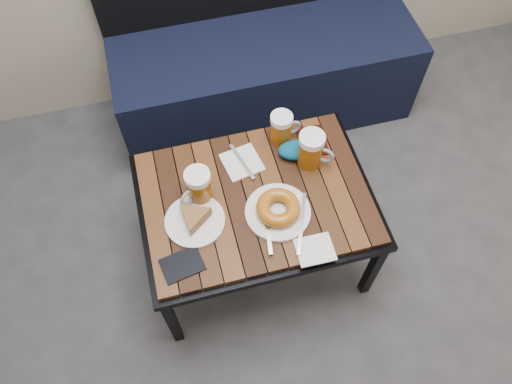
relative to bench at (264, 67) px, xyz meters
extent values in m
cube|color=black|center=(0.00, -0.02, -0.05)|extent=(1.40, 0.50, 0.45)
cube|color=black|center=(-0.64, -1.08, -0.06)|extent=(0.04, 0.03, 0.42)
cube|color=black|center=(0.14, -1.08, -0.06)|extent=(0.04, 0.03, 0.42)
cube|color=black|center=(-0.64, -0.52, -0.06)|extent=(0.04, 0.04, 0.42)
cube|color=black|center=(0.14, -0.52, -0.06)|extent=(0.04, 0.04, 0.42)
cube|color=black|center=(-0.25, -0.80, 0.16)|extent=(0.84, 0.62, 0.03)
cube|color=#351E0C|center=(-0.25, -0.80, 0.19)|extent=(0.80, 0.58, 0.02)
cylinder|color=#8D4A0B|center=(-0.44, -0.75, 0.26)|extent=(0.12, 0.12, 0.12)
cylinder|color=white|center=(-0.44, -0.75, 0.33)|extent=(0.09, 0.09, 0.03)
torus|color=#8C999E|center=(-0.48, -0.78, 0.26)|extent=(0.07, 0.05, 0.07)
cylinder|color=#8D4A0B|center=(-0.10, -0.58, 0.25)|extent=(0.08, 0.08, 0.11)
cylinder|color=white|center=(-0.10, -0.58, 0.32)|extent=(0.08, 0.08, 0.02)
torus|color=#8C999E|center=(-0.05, -0.58, 0.25)|extent=(0.07, 0.02, 0.07)
cylinder|color=#8D4A0B|center=(-0.02, -0.71, 0.26)|extent=(0.12, 0.12, 0.12)
cylinder|color=white|center=(-0.02, -0.71, 0.34)|extent=(0.09, 0.09, 0.03)
torus|color=#8C999E|center=(0.02, -0.73, 0.26)|extent=(0.07, 0.05, 0.08)
cylinder|color=white|center=(-0.48, -0.85, 0.21)|extent=(0.21, 0.21, 0.01)
cylinder|color=white|center=(-0.19, -0.89, 0.21)|extent=(0.23, 0.23, 0.02)
torus|color=#81490B|center=(-0.19, -0.89, 0.24)|extent=(0.15, 0.15, 0.05)
cube|color=#A5A8AD|center=(-0.13, -0.95, 0.22)|extent=(0.10, 0.23, 0.00)
cube|color=#A5A8AD|center=(-0.25, -0.95, 0.22)|extent=(0.04, 0.18, 0.00)
cube|color=white|center=(-0.26, -0.65, 0.20)|extent=(0.15, 0.15, 0.01)
cube|color=#A5A8AD|center=(-0.26, -0.65, 0.21)|extent=(0.06, 0.18, 0.00)
cube|color=white|center=(-0.11, -1.06, 0.20)|extent=(0.13, 0.11, 0.01)
cube|color=black|center=(-0.55, -1.00, 0.20)|extent=(0.15, 0.12, 0.01)
cube|color=black|center=(0.02, -0.62, 0.20)|extent=(0.11, 0.15, 0.01)
ellipsoid|color=navy|center=(-0.06, -0.66, 0.23)|extent=(0.15, 0.11, 0.06)
camera|label=1|loc=(-0.48, -1.68, 1.73)|focal=35.00mm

